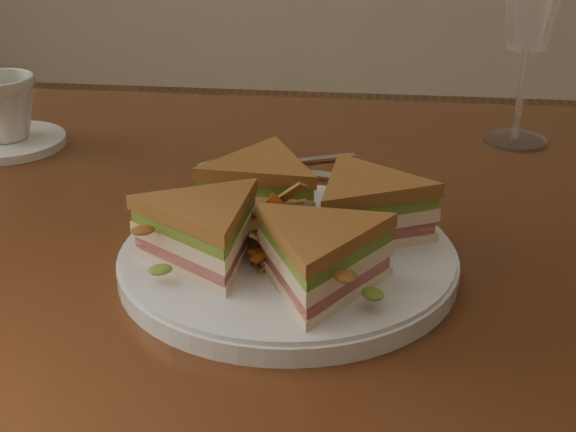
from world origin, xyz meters
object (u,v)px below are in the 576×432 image
Objects in this scene: table at (320,306)px; spoon at (238,166)px; sandwich_wedges at (288,221)px; plate at (288,261)px; wine_glass at (532,2)px; coffee_cup at (3,108)px; knife at (310,175)px; saucer at (8,142)px.

spoon reaches higher than table.
plate is at bearing -45.00° from sandwich_wedges.
plate is 0.45m from wine_glass.
coffee_cup is (-0.39, 0.16, 0.15)m from table.
spoon is 0.38m from wine_glass.
sandwich_wedges is at bearing -124.02° from wine_glass.
knife is at bearing 101.04° from table.
plate reaches higher than spoon.
table is 0.18m from sandwich_wedges.
sandwich_wedges reaches higher than spoon.
saucer is (-0.37, 0.05, 0.00)m from knife.
coffee_cup is (-0.29, 0.04, 0.04)m from spoon.
table is 5.62× the size of knife.
knife is (-0.00, 0.21, -0.01)m from plate.
plate is 0.24m from spoon.
table is at bearing -67.89° from knife.
sandwich_wedges is at bearing -78.87° from knife.
saucer is at bearing 149.44° from spoon.
saucer is at bearing 0.00° from coffee_cup.
knife is at bearing -149.40° from wine_glass.
knife is (0.08, -0.01, -0.00)m from spoon.
wine_glass is (0.24, 0.14, 0.17)m from knife.
plate is at bearing -78.87° from knife.
sandwich_wedges is at bearing -59.87° from coffee_cup.
plate is 3.52× the size of coffee_cup.
sandwich_wedges is 1.38× the size of knife.
spoon is (-0.10, 0.12, 0.10)m from table.
spoon is at bearing -176.53° from knife.
plate is 0.21m from knife.
coffee_cup is at bearing 149.44° from spoon.
table is at bearing -46.55° from coffee_cup.
plate is at bearing -101.00° from table.
table is 0.43m from saucer.
saucer is (-0.60, -0.09, -0.16)m from wine_glass.
wine_glass reaches higher than saucer.
knife is (-0.00, 0.21, -0.04)m from sandwich_wedges.
wine_glass is at bearing 55.98° from sandwich_wedges.
sandwich_wedges is at bearing -91.69° from spoon.
sandwich_wedges reaches higher than saucer.
table is 8.92× the size of saucer.
wine_glass reaches higher than spoon.
saucer is at bearing -171.96° from wine_glass.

